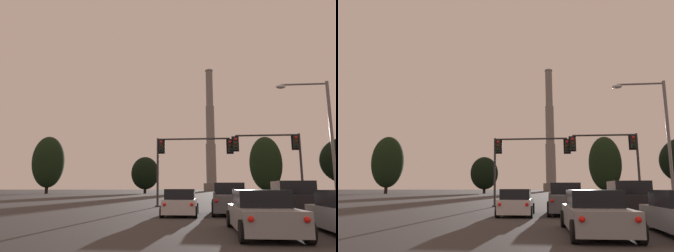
{
  "view_description": "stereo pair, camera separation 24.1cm",
  "coord_description": "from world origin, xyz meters",
  "views": [
    {
      "loc": [
        -1.87,
        -0.93,
        1.49
      ],
      "look_at": [
        -5.75,
        37.64,
        8.85
      ],
      "focal_mm": 35.0,
      "sensor_mm": 36.0,
      "label": 1
    },
    {
      "loc": [
        -1.63,
        -0.91,
        1.49
      ],
      "look_at": [
        -5.75,
        37.64,
        8.85
      ],
      "focal_mm": 35.0,
      "sensor_mm": 36.0,
      "label": 2
    }
  ],
  "objects": [
    {
      "name": "hatchback_left_lane_front",
      "position": [
        -3.03,
        17.6,
        0.66
      ],
      "size": [
        1.93,
        4.12,
        1.44
      ],
      "rotation": [
        0.0,
        0.0,
        -0.01
      ],
      "color": "silver",
      "rests_on": "ground_plane"
    },
    {
      "name": "suv_right_lane_front",
      "position": [
        3.0,
        17.55,
        0.9
      ],
      "size": [
        2.27,
        4.97,
        1.86
      ],
      "rotation": [
        0.0,
        0.0,
        -0.04
      ],
      "color": "black",
      "rests_on": "ground_plane"
    },
    {
      "name": "pickup_truck_center_lane_front",
      "position": [
        -0.18,
        19.26,
        0.8
      ],
      "size": [
        2.37,
        5.57,
        1.82
      ],
      "rotation": [
        0.0,
        0.0,
        -0.04
      ],
      "color": "#4C4F54",
      "rests_on": "ground_plane"
    },
    {
      "name": "sedan_center_lane_second",
      "position": [
        0.1,
        10.54,
        0.67
      ],
      "size": [
        2.03,
        4.72,
        1.43
      ],
      "rotation": [
        0.0,
        0.0,
        0.01
      ],
      "color": "gray",
      "rests_on": "ground_plane"
    },
    {
      "name": "traffic_light_overhead_left",
      "position": [
        -3.28,
        26.05,
        4.32
      ],
      "size": [
        6.46,
        0.5,
        5.6
      ],
      "color": "#2D2D30",
      "rests_on": "ground_plane"
    },
    {
      "name": "traffic_light_overhead_right",
      "position": [
        4.13,
        25.58,
        4.4
      ],
      "size": [
        5.47,
        0.5,
        5.74
      ],
      "color": "#2D2D30",
      "rests_on": "ground_plane"
    },
    {
      "name": "street_lamp",
      "position": [
        5.75,
        20.13,
        5.1
      ],
      "size": [
        3.32,
        0.36,
        8.24
      ],
      "color": "slate",
      "rests_on": "ground_plane"
    },
    {
      "name": "smokestack",
      "position": [
        3.25,
        165.6,
        24.65
      ],
      "size": [
        7.95,
        7.95,
        63.04
      ],
      "color": "slate",
      "rests_on": "ground_plane"
    },
    {
      "name": "treeline_right_mid",
      "position": [
        -17.13,
        88.3,
        5.47
      ],
      "size": [
        7.59,
        6.83,
        9.89
      ],
      "color": "black",
      "rests_on": "ground_plane"
    },
    {
      "name": "treeline_far_right",
      "position": [
        -42.03,
        82.11,
        8.24
      ],
      "size": [
        8.37,
        7.53,
        14.98
      ],
      "color": "black",
      "rests_on": "ground_plane"
    },
    {
      "name": "treeline_center_right",
      "position": [
        15.3,
        88.59,
        7.9
      ],
      "size": [
        8.5,
        7.65,
        15.06
      ],
      "color": "black",
      "rests_on": "ground_plane"
    }
  ]
}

